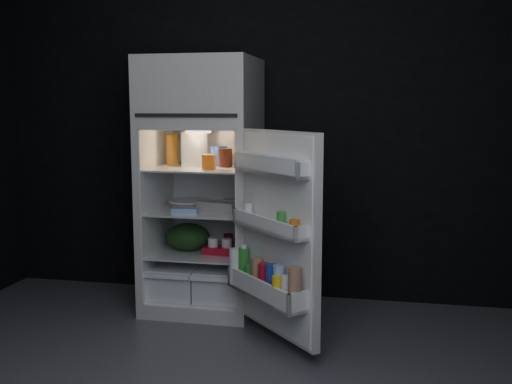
% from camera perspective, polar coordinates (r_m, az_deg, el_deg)
% --- Properties ---
extents(wall_back, '(4.00, 0.00, 2.70)m').
position_cam_1_polar(wall_back, '(4.53, 0.06, 6.94)').
color(wall_back, black).
rests_on(wall_back, ground).
extents(refrigerator, '(0.76, 0.71, 1.78)m').
position_cam_1_polar(refrigerator, '(4.27, -5.06, 1.52)').
color(refrigerator, silver).
rests_on(refrigerator, ground).
extents(fridge_door, '(0.63, 0.66, 1.22)m').
position_cam_1_polar(fridge_door, '(3.54, 1.82, -4.44)').
color(fridge_door, silver).
rests_on(fridge_door, ground).
extents(milk_jug, '(0.15, 0.15, 0.24)m').
position_cam_1_polar(milk_jug, '(4.23, -5.88, 4.04)').
color(milk_jug, white).
rests_on(milk_jug, refrigerator).
extents(mayo_jar, '(0.16, 0.16, 0.14)m').
position_cam_1_polar(mayo_jar, '(4.27, -3.54, 3.44)').
color(mayo_jar, '#1C359B').
rests_on(mayo_jar, refrigerator).
extents(jam_jar, '(0.12, 0.12, 0.13)m').
position_cam_1_polar(jam_jar, '(4.18, -2.92, 3.26)').
color(jam_jar, black).
rests_on(jam_jar, refrigerator).
extents(amber_bottle, '(0.10, 0.10, 0.22)m').
position_cam_1_polar(amber_bottle, '(4.36, -8.01, 4.00)').
color(amber_bottle, '#BF751E').
rests_on(amber_bottle, refrigerator).
extents(small_carton, '(0.08, 0.06, 0.10)m').
position_cam_1_polar(small_carton, '(4.04, -4.50, 2.87)').
color(small_carton, '#C16216').
rests_on(small_carton, refrigerator).
extents(egg_carton, '(0.31, 0.19, 0.07)m').
position_cam_1_polar(egg_carton, '(4.13, -3.69, -1.41)').
color(egg_carton, gray).
rests_on(egg_carton, refrigerator).
extents(pie, '(0.36, 0.36, 0.04)m').
position_cam_1_polar(pie, '(4.35, -6.33, -1.16)').
color(pie, '#A47356').
rests_on(pie, refrigerator).
extents(flat_package, '(0.18, 0.11, 0.04)m').
position_cam_1_polar(flat_package, '(4.08, -6.78, -1.80)').
color(flat_package, '#8BAAD7').
rests_on(flat_package, refrigerator).
extents(wrapped_pkg, '(0.15, 0.13, 0.05)m').
position_cam_1_polar(wrapped_pkg, '(4.36, -2.37, -1.03)').
color(wrapped_pkg, '#F2E5C6').
rests_on(wrapped_pkg, refrigerator).
extents(produce_bag, '(0.39, 0.36, 0.20)m').
position_cam_1_polar(produce_bag, '(4.31, -6.51, -4.25)').
color(produce_bag, '#193815').
rests_on(produce_bag, refrigerator).
extents(yogurt_tray, '(0.25, 0.14, 0.05)m').
position_cam_1_polar(yogurt_tray, '(4.20, -3.33, -5.57)').
color(yogurt_tray, '#B30F25').
rests_on(yogurt_tray, refrigerator).
extents(small_can_red, '(0.08, 0.08, 0.09)m').
position_cam_1_polar(small_can_red, '(4.42, -2.66, -4.60)').
color(small_can_red, '#B30F25').
rests_on(small_can_red, refrigerator).
extents(small_can_silver, '(0.07, 0.07, 0.09)m').
position_cam_1_polar(small_can_silver, '(4.41, -1.31, -4.61)').
color(small_can_silver, silver).
rests_on(small_can_silver, refrigerator).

